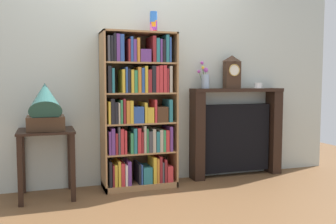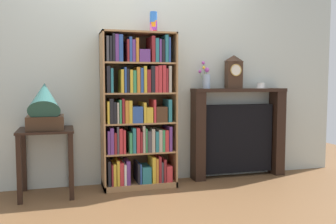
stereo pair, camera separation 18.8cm
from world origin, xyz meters
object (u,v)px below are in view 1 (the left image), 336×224
side_table_left (46,147)px  gramophone (45,106)px  mantel_clock (232,72)px  teacup_with_saucer (258,86)px  bookshelf (139,115)px  fireplace_mantel (236,133)px  cup_stack (154,23)px  flower_vase (205,79)px

side_table_left → gramophone: 0.40m
mantel_clock → teacup_with_saucer: mantel_clock is taller
bookshelf → fireplace_mantel: 1.24m
side_table_left → fireplace_mantel: (2.14, 0.16, 0.02)m
side_table_left → mantel_clock: bearing=3.8°
bookshelf → cup_stack: (0.18, 0.04, 0.97)m
bookshelf → side_table_left: 0.97m
fireplace_mantel → flower_vase: 0.76m
flower_vase → teacup_with_saucer: size_ratio=2.09×
fireplace_mantel → flower_vase: size_ratio=3.65×
fireplace_mantel → bookshelf: bearing=-175.1°
cup_stack → teacup_with_saucer: (1.31, 0.04, -0.67)m
gramophone → fireplace_mantel: 2.19m
fireplace_mantel → mantel_clock: size_ratio=2.97×
cup_stack → gramophone: 1.41m
side_table_left → flower_vase: bearing=4.8°
gramophone → mantel_clock: (2.07, 0.21, 0.34)m
cup_stack → mantel_clock: 1.09m
teacup_with_saucer → gramophone: bearing=-175.0°
side_table_left → flower_vase: 1.85m
side_table_left → fireplace_mantel: size_ratio=0.58×
fireplace_mantel → teacup_with_saucer: bearing=-3.7°
gramophone → bookshelf: bearing=7.8°
bookshelf → cup_stack: cup_stack is taller
bookshelf → gramophone: size_ratio=2.99×
bookshelf → gramophone: bookshelf is taller
bookshelf → gramophone: (-0.93, -0.13, 0.11)m
flower_vase → side_table_left: bearing=-175.2°
gramophone → fireplace_mantel: size_ratio=0.48×
cup_stack → side_table_left: bearing=-174.9°
mantel_clock → bookshelf: bearing=-175.8°
fireplace_mantel → teacup_with_saucer: 0.62m
side_table_left → mantel_clock: (2.07, 0.14, 0.74)m
fireplace_mantel → flower_vase: flower_vase is taller
bookshelf → flower_vase: bookshelf is taller
fireplace_mantel → flower_vase: (-0.42, -0.01, 0.64)m
flower_vase → fireplace_mantel: bearing=2.1°
cup_stack → mantel_clock: bearing=2.4°
flower_vase → teacup_with_saucer: (0.69, -0.00, -0.08)m
side_table_left → fireplace_mantel: bearing=4.2°
cup_stack → mantel_clock: size_ratio=0.60×
gramophone → teacup_with_saucer: size_ratio=3.64×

